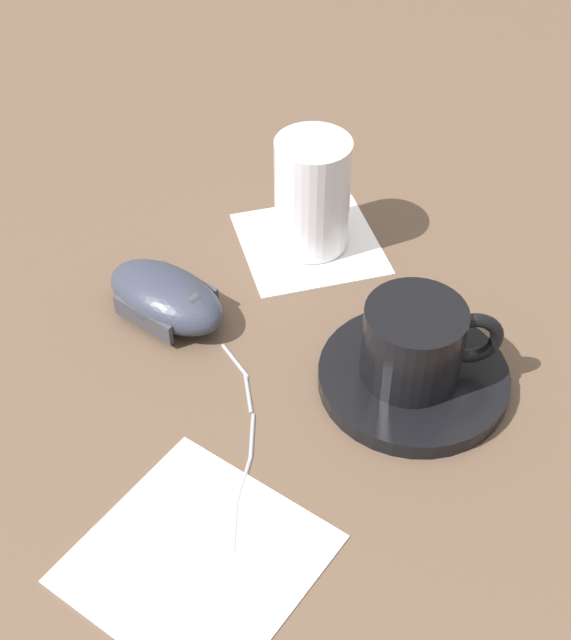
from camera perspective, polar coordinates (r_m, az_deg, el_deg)
ground_plane at (r=0.68m, az=0.89°, el=-2.80°), size 3.00×3.00×0.00m
saucer at (r=0.67m, az=8.17°, el=-3.67°), size 0.14×0.14×0.01m
coffee_cup at (r=0.64m, az=8.38°, el=-1.42°), size 0.09×0.08×0.06m
computer_mouse at (r=0.71m, az=-7.64°, el=1.48°), size 0.08×0.12×0.04m
mouse_cable at (r=0.64m, az=-2.72°, el=-7.37°), size 0.11×0.16×0.00m
napkin_under_glass at (r=0.79m, az=1.55°, el=4.96°), size 0.15×0.15×0.00m
drinking_glass at (r=0.76m, az=1.72°, el=8.07°), size 0.06×0.06×0.10m
napkin_spare at (r=0.58m, az=-5.66°, el=-14.92°), size 0.17×0.17×0.00m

